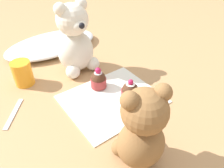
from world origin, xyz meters
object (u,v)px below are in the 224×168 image
object	(u,v)px
teddy_bear_cream	(75,41)
teaspoon	(14,113)
saucer_plate	(129,101)
teddy_bear_tan	(142,130)
cupcake_near_cream_bear	(99,80)
juice_glass	(23,73)
cupcake_near_tan_bear	(130,92)

from	to	relation	value
teddy_bear_cream	teaspoon	xyz separation A→B (m)	(-0.24, -0.09, -0.10)
saucer_plate	teddy_bear_tan	bearing A→B (deg)	-123.81
cupcake_near_cream_bear	juice_glass	world-z (taller)	juice_glass
saucer_plate	cupcake_near_tan_bear	xyz separation A→B (m)	(0.00, 0.00, 0.03)
cupcake_near_tan_bear	teaspoon	distance (m)	0.31
teddy_bear_tan	cupcake_near_cream_bear	size ratio (longest dim) A/B	2.99
saucer_plate	cupcake_near_tan_bear	size ratio (longest dim) A/B	1.29
cupcake_near_cream_bear	cupcake_near_tan_bear	world-z (taller)	cupcake_near_tan_bear
cupcake_near_cream_bear	cupcake_near_tan_bear	bearing A→B (deg)	-74.70
saucer_plate	cupcake_near_tan_bear	bearing A→B (deg)	0.00
juice_glass	teaspoon	distance (m)	0.14
teddy_bear_tan	juice_glass	world-z (taller)	teddy_bear_tan
cupcake_near_tan_bear	saucer_plate	bearing A→B (deg)	0.00
teddy_bear_cream	cupcake_near_tan_bear	xyz separation A→B (m)	(0.03, -0.24, -0.07)
saucer_plate	juice_glass	size ratio (longest dim) A/B	1.18
teddy_bear_cream	teddy_bear_tan	distance (m)	0.39
cupcake_near_cream_bear	saucer_plate	size ratio (longest dim) A/B	0.73
teddy_bear_tan	cupcake_near_cream_bear	bearing A→B (deg)	-88.40
teddy_bear_tan	juice_glass	size ratio (longest dim) A/B	2.56
teaspoon	cupcake_near_tan_bear	bearing A→B (deg)	-81.09
cupcake_near_cream_bear	saucer_plate	xyz separation A→B (m)	(0.03, -0.11, -0.02)
saucer_plate	teaspoon	bearing A→B (deg)	151.48
cupcake_near_cream_bear	teaspoon	world-z (taller)	cupcake_near_cream_bear
juice_glass	teaspoon	world-z (taller)	juice_glass
cupcake_near_cream_bear	cupcake_near_tan_bear	size ratio (longest dim) A/B	0.94
teddy_bear_cream	juice_glass	bearing A→B (deg)	168.77
cupcake_near_tan_bear	teddy_bear_tan	bearing A→B (deg)	-123.81
cupcake_near_cream_bear	saucer_plate	bearing A→B (deg)	-74.70
teddy_bear_tan	teaspoon	distance (m)	0.35
teddy_bear_tan	saucer_plate	bearing A→B (deg)	-107.13
saucer_plate	cupcake_near_tan_bear	distance (m)	0.03
teddy_bear_cream	cupcake_near_cream_bear	size ratio (longest dim) A/B	3.50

